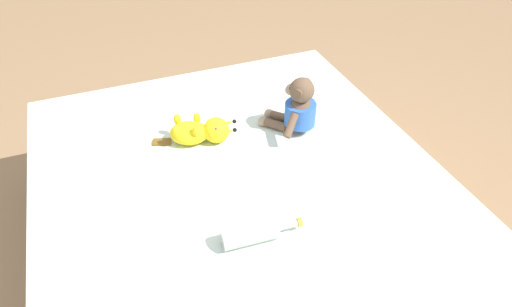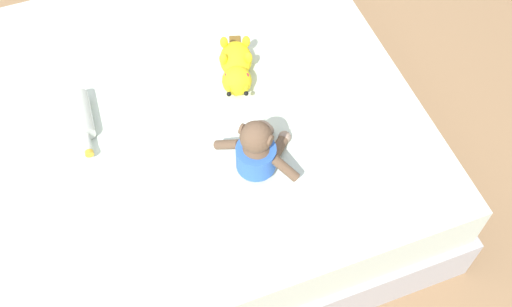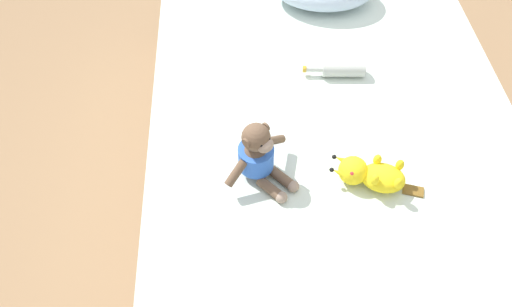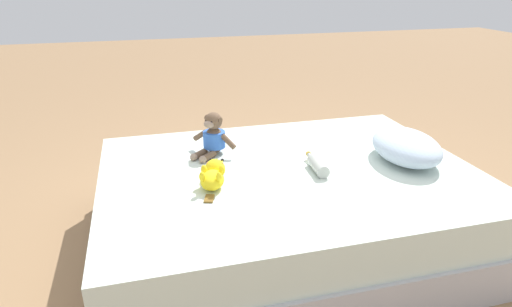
{
  "view_description": "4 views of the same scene",
  "coord_description": "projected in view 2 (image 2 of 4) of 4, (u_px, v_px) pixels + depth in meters",
  "views": [
    {
      "loc": [
        0.37,
        0.95,
        1.5
      ],
      "look_at": [
        -0.07,
        -0.18,
        0.5
      ],
      "focal_mm": 31.4,
      "sensor_mm": 36.0,
      "label": 1
    },
    {
      "loc": [
        -1.28,
        0.03,
        2.09
      ],
      "look_at": [
        -0.31,
        -0.33,
        0.53
      ],
      "focal_mm": 44.0,
      "sensor_mm": 36.0,
      "label": 2
    },
    {
      "loc": [
        -0.38,
        -1.33,
        1.85
      ],
      "look_at": [
        -0.31,
        -0.33,
        0.53
      ],
      "focal_mm": 34.63,
      "sensor_mm": 36.0,
      "label": 3
    },
    {
      "loc": [
        1.93,
        -0.69,
        1.37
      ],
      "look_at": [
        -0.02,
        -0.17,
        0.53
      ],
      "focal_mm": 30.78,
      "sensor_mm": 36.0,
      "label": 4
    }
  ],
  "objects": [
    {
      "name": "glass_bottle",
      "position": [
        82.0,
        116.0,
        2.03
      ],
      "size": [
        0.25,
        0.08,
        0.06
      ],
      "color": "#B7BCB2",
      "rests_on": "bed"
    },
    {
      "name": "plush_yellow_creature",
      "position": [
        236.0,
        68.0,
        2.12
      ],
      "size": [
        0.33,
        0.17,
        0.1
      ],
      "color": "yellow",
      "rests_on": "bed"
    },
    {
      "name": "ground_plane",
      "position": [
        147.0,
        191.0,
        2.41
      ],
      "size": [
        16.0,
        16.0,
        0.0
      ],
      "primitive_type": "plane",
      "color": "#93704C"
    },
    {
      "name": "bed",
      "position": [
        139.0,
        161.0,
        2.23
      ],
      "size": [
        1.44,
        1.94,
        0.43
      ],
      "color": "#B2B2B7",
      "rests_on": "ground_plane"
    },
    {
      "name": "plush_monkey",
      "position": [
        258.0,
        151.0,
        1.88
      ],
      "size": [
        0.26,
        0.26,
        0.24
      ],
      "color": "brown",
      "rests_on": "bed"
    }
  ]
}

